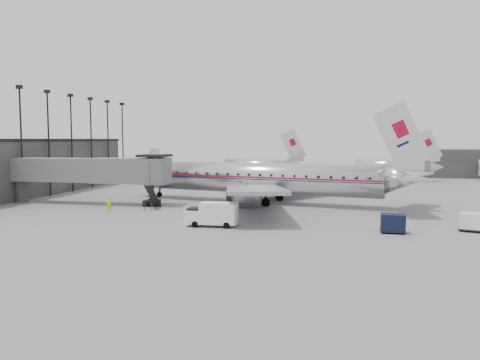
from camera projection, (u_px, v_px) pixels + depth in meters
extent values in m
plane|color=slate|center=(217.00, 212.00, 52.65)|extent=(160.00, 160.00, 0.00)
cube|color=#3B3735|center=(10.00, 168.00, 68.79)|extent=(12.00, 46.00, 8.00)
cube|color=gold|center=(253.00, 206.00, 57.92)|extent=(60.00, 0.15, 0.01)
cube|color=#5C5E61|center=(58.00, 170.00, 60.14)|extent=(12.00, 2.80, 3.00)
cube|color=#5C5E61|center=(123.00, 171.00, 58.36)|extent=(8.00, 3.00, 3.10)
cube|color=#5C5E61|center=(155.00, 171.00, 57.96)|extent=(3.20, 3.60, 3.20)
cube|color=black|center=(155.00, 156.00, 57.80)|extent=(3.40, 3.80, 0.30)
cube|color=white|center=(154.00, 152.00, 57.75)|extent=(1.20, 0.15, 0.80)
cylinder|color=black|center=(152.00, 194.00, 57.88)|extent=(0.56, 0.56, 2.80)
cube|color=black|center=(152.00, 203.00, 57.98)|extent=(1.60, 2.20, 0.70)
cylinder|color=black|center=(149.00, 204.00, 57.00)|extent=(0.30, 0.60, 0.60)
cylinder|color=black|center=(155.00, 202.00, 58.96)|extent=(0.30, 0.60, 0.60)
cylinder|color=#3B3735|center=(21.00, 191.00, 61.48)|extent=(1.60, 1.60, 2.80)
cube|color=black|center=(153.00, 196.00, 55.41)|extent=(0.90, 3.20, 2.90)
cylinder|color=black|center=(22.00, 145.00, 61.34)|extent=(0.24, 0.24, 15.00)
cube|color=black|center=(19.00, 87.00, 60.69)|extent=(0.90, 0.25, 0.50)
cylinder|color=black|center=(49.00, 144.00, 67.20)|extent=(0.24, 0.24, 15.00)
cube|color=black|center=(47.00, 91.00, 66.55)|extent=(0.90, 0.25, 0.50)
cylinder|color=black|center=(72.00, 144.00, 73.06)|extent=(0.24, 0.24, 15.00)
cube|color=black|center=(70.00, 95.00, 72.41)|extent=(0.90, 0.25, 0.50)
cylinder|color=black|center=(91.00, 143.00, 78.92)|extent=(0.24, 0.24, 15.00)
cube|color=black|center=(90.00, 99.00, 78.26)|extent=(0.90, 0.25, 0.50)
cylinder|color=black|center=(108.00, 143.00, 84.78)|extent=(0.24, 0.24, 15.00)
cube|color=black|center=(107.00, 101.00, 84.12)|extent=(0.90, 0.25, 0.50)
cylinder|color=black|center=(123.00, 143.00, 90.63)|extent=(0.24, 0.24, 15.00)
cube|color=black|center=(122.00, 104.00, 89.98)|extent=(0.90, 0.25, 0.50)
cylinder|color=silver|center=(259.00, 167.00, 93.83)|extent=(14.00, 3.20, 3.20)
cube|color=silver|center=(293.00, 145.00, 92.10)|extent=(5.17, 0.26, 6.52)
cylinder|color=black|center=(237.00, 177.00, 94.90)|extent=(0.24, 0.24, 1.00)
cylinder|color=silver|center=(392.00, 168.00, 92.59)|extent=(14.00, 3.20, 3.20)
cube|color=silver|center=(429.00, 145.00, 90.86)|extent=(5.17, 0.26, 6.52)
cylinder|color=black|center=(368.00, 178.00, 93.66)|extent=(0.24, 0.24, 1.00)
cylinder|color=silver|center=(257.00, 178.00, 60.55)|extent=(32.04, 10.04, 3.93)
cone|color=silver|center=(143.00, 174.00, 67.27)|extent=(3.89, 4.48, 3.93)
cone|color=silver|center=(403.00, 179.00, 53.67)|extent=(4.90, 4.49, 3.74)
cube|color=maroon|center=(257.00, 176.00, 60.53)|extent=(32.05, 10.09, 0.19)
cube|color=#120956|center=(257.00, 178.00, 60.55)|extent=(32.05, 10.09, 0.11)
cube|color=silver|center=(401.00, 137.00, 53.36)|extent=(6.46, 1.58, 8.17)
cube|color=gray|center=(301.00, 176.00, 68.15)|extent=(14.57, 17.26, 1.26)
cube|color=gray|center=(254.00, 189.00, 50.56)|extent=(9.47, 17.87, 1.26)
cylinder|color=gray|center=(275.00, 187.00, 65.57)|extent=(3.98, 2.89, 2.23)
cylinder|color=gray|center=(245.00, 196.00, 55.41)|extent=(3.98, 2.89, 2.23)
cylinder|color=black|center=(159.00, 192.00, 66.47)|extent=(0.21, 0.21, 1.38)
cylinder|color=black|center=(279.00, 195.00, 62.49)|extent=(0.28, 0.28, 1.49)
cylinder|color=black|center=(279.00, 197.00, 62.51)|extent=(1.11, 0.57, 1.06)
cylinder|color=black|center=(266.00, 200.00, 57.41)|extent=(0.28, 0.28, 1.49)
cylinder|color=black|center=(266.00, 202.00, 57.43)|extent=(1.11, 0.57, 1.06)
cube|color=white|center=(219.00, 213.00, 43.96)|extent=(3.44, 1.95, 1.98)
cube|color=white|center=(194.00, 216.00, 44.41)|extent=(1.54, 1.82, 1.32)
cube|color=black|center=(194.00, 211.00, 44.36)|extent=(1.16, 1.63, 0.57)
cylinder|color=black|center=(195.00, 224.00, 43.58)|extent=(0.61, 0.25, 0.60)
cylinder|color=black|center=(200.00, 221.00, 45.25)|extent=(0.61, 0.25, 0.60)
cylinder|color=black|center=(227.00, 225.00, 43.04)|extent=(0.61, 0.25, 0.60)
cylinder|color=black|center=(230.00, 222.00, 44.70)|extent=(0.61, 0.25, 0.60)
cube|color=black|center=(393.00, 222.00, 41.06)|extent=(2.09, 1.60, 1.43)
cube|color=black|center=(393.00, 231.00, 41.13)|extent=(2.19, 1.70, 0.12)
cylinder|color=black|center=(383.00, 232.00, 40.73)|extent=(0.31, 0.13, 0.31)
cylinder|color=black|center=(403.00, 233.00, 40.35)|extent=(0.31, 0.13, 0.31)
cylinder|color=black|center=(382.00, 229.00, 41.91)|extent=(0.31, 0.13, 0.31)
cylinder|color=black|center=(402.00, 230.00, 41.53)|extent=(0.31, 0.13, 0.31)
cube|color=white|center=(472.00, 221.00, 41.69)|extent=(2.38, 2.07, 1.40)
cube|color=black|center=(472.00, 229.00, 41.75)|extent=(2.51, 2.20, 0.12)
cylinder|color=black|center=(461.00, 230.00, 41.64)|extent=(0.32, 0.21, 0.30)
cylinder|color=black|center=(463.00, 228.00, 42.67)|extent=(0.32, 0.21, 0.30)
imported|color=yellow|center=(109.00, 204.00, 52.69)|extent=(0.75, 0.62, 1.77)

